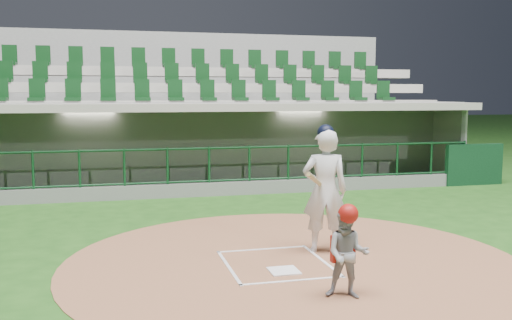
# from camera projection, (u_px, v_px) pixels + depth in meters

# --- Properties ---
(ground) EXTENTS (120.00, 120.00, 0.00)m
(ground) POSITION_uv_depth(u_px,v_px,m) (271.00, 259.00, 9.10)
(ground) COLOR #1B4714
(ground) RESTS_ON ground
(dirt_circle) EXTENTS (7.20, 7.20, 0.01)m
(dirt_circle) POSITION_uv_depth(u_px,v_px,m) (293.00, 261.00, 8.98)
(dirt_circle) COLOR brown
(dirt_circle) RESTS_ON ground
(home_plate) EXTENTS (0.43, 0.43, 0.02)m
(home_plate) POSITION_uv_depth(u_px,v_px,m) (284.00, 271.00, 8.42)
(home_plate) COLOR white
(home_plate) RESTS_ON dirt_circle
(batter_box_chalk) EXTENTS (1.55, 1.80, 0.01)m
(batter_box_chalk) POSITION_uv_depth(u_px,v_px,m) (276.00, 263.00, 8.81)
(batter_box_chalk) COLOR silver
(batter_box_chalk) RESTS_ON ground
(dugout_structure) EXTENTS (16.40, 3.70, 3.00)m
(dugout_structure) POSITION_uv_depth(u_px,v_px,m) (199.00, 153.00, 16.53)
(dugout_structure) COLOR slate
(dugout_structure) RESTS_ON ground
(seating_deck) EXTENTS (17.00, 6.72, 5.15)m
(seating_deck) POSITION_uv_depth(u_px,v_px,m) (185.00, 130.00, 19.45)
(seating_deck) COLOR slate
(seating_deck) RESTS_ON ground
(batter) EXTENTS (0.96, 0.98, 2.12)m
(batter) POSITION_uv_depth(u_px,v_px,m) (325.00, 189.00, 9.40)
(batter) COLOR silver
(batter) RESTS_ON dirt_circle
(catcher) EXTENTS (0.69, 0.63, 1.23)m
(catcher) POSITION_uv_depth(u_px,v_px,m) (347.00, 252.00, 7.28)
(catcher) COLOR #95969B
(catcher) RESTS_ON dirt_circle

